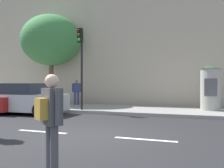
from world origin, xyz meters
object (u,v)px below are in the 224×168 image
traffic_light (81,55)px  parked_car_silver (21,99)px  poster_column (211,87)px  pedestrian_in_red_top (51,115)px  street_tree (51,40)px  pedestrian_with_backpack (77,90)px

traffic_light → parked_car_silver: traffic_light is taller
poster_column → traffic_light: bearing=-160.6°
pedestrian_in_red_top → parked_car_silver: pedestrian_in_red_top is taller
poster_column → parked_car_silver: size_ratio=0.52×
street_tree → pedestrian_in_red_top: 14.39m
parked_car_silver → pedestrian_in_red_top: bearing=-48.0°
poster_column → street_tree: 10.82m
poster_column → pedestrian_with_backpack: (-8.16, 0.42, -0.24)m
poster_column → pedestrian_with_backpack: bearing=177.1°
traffic_light → pedestrian_in_red_top: size_ratio=2.47×
pedestrian_with_backpack → poster_column: bearing=-2.9°
parked_car_silver → poster_column: bearing=22.0°
traffic_light → parked_car_silver: bearing=-152.3°
traffic_light → parked_car_silver: (-2.70, -1.42, -2.30)m
street_tree → parked_car_silver: (1.14, -4.50, -3.77)m
street_tree → pedestrian_with_backpack: (2.16, -0.37, -3.40)m
poster_column → street_tree: street_tree is taller
street_tree → parked_car_silver: size_ratio=1.34×
pedestrian_in_red_top → parked_car_silver: size_ratio=0.38×
pedestrian_with_backpack → traffic_light: bearing=-58.2°
poster_column → street_tree: bearing=175.6°
pedestrian_with_backpack → parked_car_silver: (-1.02, -4.13, -0.37)m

